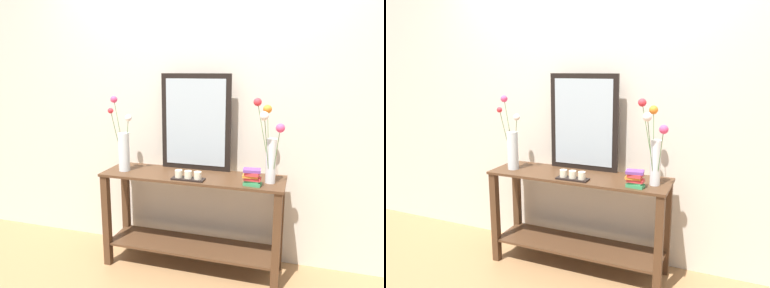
% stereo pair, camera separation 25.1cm
% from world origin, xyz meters
% --- Properties ---
extents(ground_plane, '(7.00, 6.00, 0.02)m').
position_xyz_m(ground_plane, '(0.00, 0.00, -0.01)').
color(ground_plane, '#997047').
extents(wall_back, '(6.40, 0.08, 2.70)m').
position_xyz_m(wall_back, '(0.00, 0.32, 1.35)').
color(wall_back, beige).
rests_on(wall_back, ground).
extents(console_table, '(1.41, 0.41, 0.77)m').
position_xyz_m(console_table, '(0.00, 0.00, 0.47)').
color(console_table, '#472D1C').
rests_on(console_table, ground).
extents(mirror_leaning, '(0.57, 0.03, 0.77)m').
position_xyz_m(mirror_leaning, '(-0.02, 0.17, 1.16)').
color(mirror_leaning, black).
rests_on(mirror_leaning, console_table).
extents(tall_vase_left, '(0.21, 0.17, 0.59)m').
position_xyz_m(tall_vase_left, '(-0.56, -0.04, 0.97)').
color(tall_vase_left, silver).
rests_on(tall_vase_left, console_table).
extents(vase_right, '(0.23, 0.27, 0.61)m').
position_xyz_m(vase_right, '(0.58, -0.03, 1.05)').
color(vase_right, silver).
rests_on(vase_right, console_table).
extents(candle_tray, '(0.24, 0.09, 0.07)m').
position_xyz_m(candle_tray, '(0.01, -0.13, 0.80)').
color(candle_tray, black).
rests_on(candle_tray, console_table).
extents(book_stack, '(0.13, 0.10, 0.12)m').
position_xyz_m(book_stack, '(0.48, -0.13, 0.84)').
color(book_stack, '#388E56').
rests_on(book_stack, console_table).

